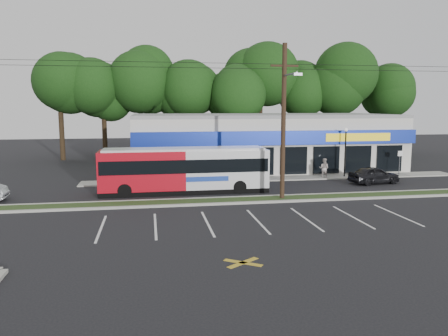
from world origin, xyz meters
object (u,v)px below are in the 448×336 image
Objects in this scene: utility_pole at (281,117)px; pedestrian_a at (254,175)px; car_dark at (374,175)px; sign_post at (400,159)px; pedestrian_b at (324,168)px; lamp_post at (345,146)px; metrobus at (185,169)px.

pedestrian_a is at bearing 95.84° from utility_pole.
utility_pole is 11.25m from car_dark.
pedestrian_a is (-9.64, 0.47, 0.21)m from car_dark.
sign_post is 0.55× the size of car_dark.
pedestrian_b is (-2.95, 2.97, 0.17)m from car_dark.
lamp_post is 2.71m from pedestrian_b.
metrobus is 2.90× the size of car_dark.
car_dark is (15.05, 1.03, -0.99)m from metrobus.
metrobus is at bearing 53.26° from pedestrian_b.
utility_pole reaches higher than sign_post.
metrobus reaches higher than car_dark.
pedestrian_a is 1.05× the size of pedestrian_b.
metrobus is (-19.09, -4.08, 0.13)m from sign_post.
car_dark is at bearing 3.77° from metrobus.
pedestrian_b is at bearing 18.17° from metrobus.
sign_post is 19.52m from metrobus.
metrobus is 15.11m from car_dark.
sign_post is (13.17, 7.65, -3.86)m from utility_pole.
car_dark is at bearing -143.03° from sign_post.
lamp_post reaches higher than pedestrian_a.
sign_post reaches higher than car_dark.
utility_pole is at bearing 107.48° from car_dark.
utility_pole is 12.26× the size of car_dark.
utility_pole reaches higher than pedestrian_a.
metrobus reaches higher than pedestrian_a.
lamp_post is 0.36× the size of metrobus.
car_dark is 4.19m from pedestrian_b.
sign_post reaches higher than pedestrian_a.
pedestrian_a is at bearing 15.37° from metrobus.
pedestrian_a is (-13.69, -2.57, -0.65)m from sign_post.
sign_post is at bearing 30.15° from utility_pole.
lamp_post is at bearing -136.52° from pedestrian_b.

